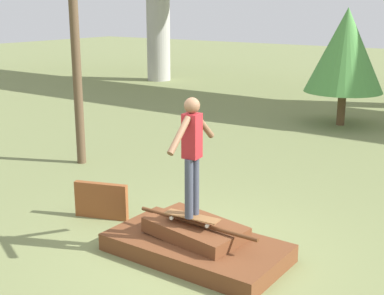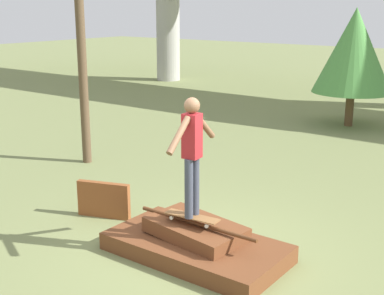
{
  "view_description": "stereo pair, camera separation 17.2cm",
  "coord_description": "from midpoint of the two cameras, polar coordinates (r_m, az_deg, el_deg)",
  "views": [
    {
      "loc": [
        4.02,
        -5.81,
        3.51
      ],
      "look_at": [
        -0.04,
        -0.04,
        1.63
      ],
      "focal_mm": 50.0,
      "sensor_mm": 36.0,
      "label": 1
    },
    {
      "loc": [
        4.16,
        -5.71,
        3.51
      ],
      "look_at": [
        -0.04,
        -0.04,
        1.63
      ],
      "focal_mm": 50.0,
      "sensor_mm": 36.0,
      "label": 2
    }
  ],
  "objects": [
    {
      "name": "skateboard",
      "position": [
        7.63,
        0.65,
        -7.4
      ],
      "size": [
        0.84,
        0.28,
        0.09
      ],
      "color": "brown",
      "rests_on": "scrap_pile"
    },
    {
      "name": "ground_plane",
      "position": [
        7.89,
        1.08,
        -11.46
      ],
      "size": [
        80.0,
        80.0,
        0.0
      ],
      "primitive_type": "plane",
      "color": "olive"
    },
    {
      "name": "tree_behind_left",
      "position": [
        16.45,
        17.18,
        9.83
      ],
      "size": [
        2.31,
        2.31,
        3.46
      ],
      "color": "brown",
      "rests_on": "ground_plane"
    },
    {
      "name": "skater",
      "position": [
        7.31,
        0.67,
        -0.12
      ],
      "size": [
        0.24,
        1.19,
        1.7
      ],
      "color": "#383D4C",
      "rests_on": "skateboard"
    },
    {
      "name": "scrap_pile",
      "position": [
        7.83,
        1.07,
        -10.2
      ],
      "size": [
        2.56,
        1.35,
        0.53
      ],
      "color": "brown",
      "rests_on": "ground_plane"
    },
    {
      "name": "scrap_plank_loose",
      "position": [
        9.23,
        -8.87,
        -5.54
      ],
      "size": [
        0.92,
        0.41,
        0.62
      ],
      "color": "brown",
      "rests_on": "ground_plane"
    }
  ]
}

